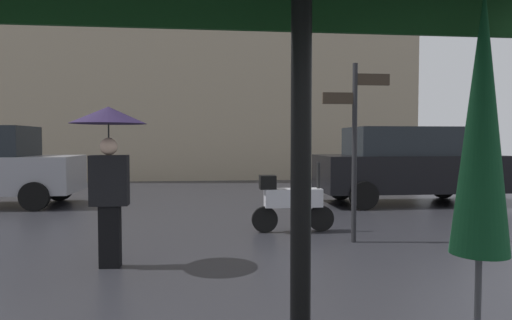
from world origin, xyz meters
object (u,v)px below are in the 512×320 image
(folded_patio_umbrella_near, at_px, (481,147))
(parked_scooter, at_px, (290,201))
(pedestrian_with_umbrella, at_px, (109,144))
(parked_car_left, at_px, (405,165))
(street_signpost, at_px, (355,134))

(folded_patio_umbrella_near, distance_m, parked_scooter, 5.58)
(pedestrian_with_umbrella, distance_m, parked_car_left, 8.12)
(folded_patio_umbrella_near, relative_size, street_signpost, 0.87)
(parked_scooter, relative_size, street_signpost, 0.52)
(parked_scooter, height_order, parked_car_left, parked_car_left)
(folded_patio_umbrella_near, xyz_separation_m, parked_car_left, (3.57, 8.67, -0.59))
(pedestrian_with_umbrella, relative_size, parked_scooter, 1.39)
(pedestrian_with_umbrella, bearing_deg, street_signpost, -173.22)
(pedestrian_with_umbrella, xyz_separation_m, street_signpost, (3.57, 1.02, 0.14))
(pedestrian_with_umbrella, relative_size, parked_car_left, 0.45)
(parked_car_left, distance_m, street_signpost, 4.96)
(pedestrian_with_umbrella, relative_size, street_signpost, 0.72)
(folded_patio_umbrella_near, height_order, parked_scooter, folded_patio_umbrella_near)
(pedestrian_with_umbrella, height_order, parked_car_left, pedestrian_with_umbrella)
(folded_patio_umbrella_near, bearing_deg, street_signpost, 79.51)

